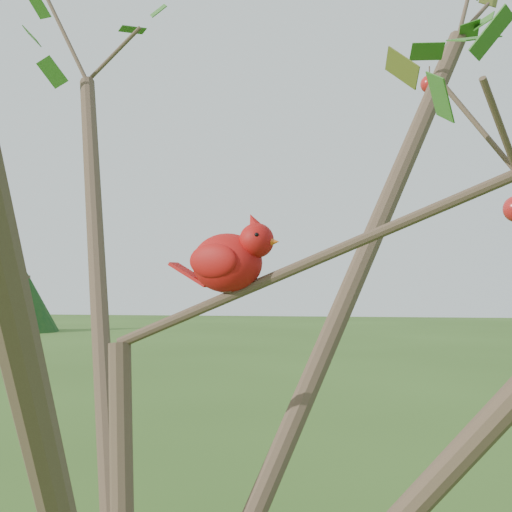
# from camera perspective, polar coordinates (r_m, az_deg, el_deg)

# --- Properties ---
(crabapple_tree) EXTENTS (2.35, 2.05, 2.95)m
(crabapple_tree) POSITION_cam_1_polar(r_m,az_deg,el_deg) (1.02, -9.13, 2.10)
(crabapple_tree) COLOR #453125
(crabapple_tree) RESTS_ON ground
(cardinal) EXTENTS (0.19, 0.12, 0.13)m
(cardinal) POSITION_cam_1_polar(r_m,az_deg,el_deg) (1.09, -2.04, -0.30)
(cardinal) COLOR red
(cardinal) RESTS_ON ground
(distant_trees) EXTENTS (43.76, 12.78, 3.05)m
(distant_trees) POSITION_cam_1_polar(r_m,az_deg,el_deg) (24.48, 6.89, -3.59)
(distant_trees) COLOR #453125
(distant_trees) RESTS_ON ground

